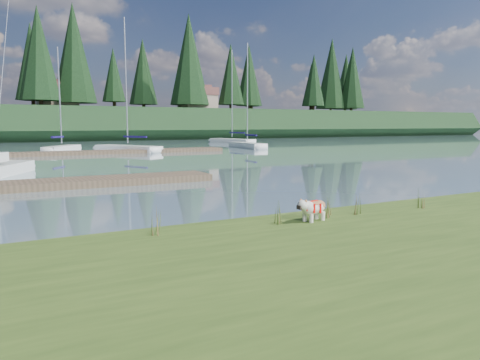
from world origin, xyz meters
TOP-DOWN VIEW (x-y plane):
  - ground at (0.00, 30.00)m, footprint 200.00×200.00m
  - bank at (0.00, -6.00)m, footprint 60.00×9.00m
  - ridge at (0.00, 73.00)m, footprint 200.00×20.00m
  - bulldog at (1.50, -2.61)m, footprint 0.89×0.46m
  - dock_near at (-4.00, 9.00)m, footprint 16.00×2.00m
  - dock_far at (2.00, 30.00)m, footprint 26.00×2.20m
  - sailboat_bg_2 at (1.64, 35.24)m, footprint 4.50×5.90m
  - sailboat_bg_3 at (6.48, 32.98)m, footprint 5.26×8.25m
  - sailboat_bg_4 at (19.97, 33.43)m, footprint 2.06×7.63m
  - sailboat_bg_5 at (24.83, 46.68)m, footprint 3.54×9.07m
  - weed_0 at (0.67, -2.49)m, footprint 0.17×0.14m
  - weed_1 at (2.01, -2.52)m, footprint 0.17×0.14m
  - weed_2 at (2.96, -2.50)m, footprint 0.17×0.14m
  - weed_3 at (-2.09, -2.20)m, footprint 0.17×0.14m
  - weed_4 at (2.19, -2.32)m, footprint 0.17×0.14m
  - weed_5 at (5.00, -2.67)m, footprint 0.17×0.14m
  - mud_lip at (0.00, -1.60)m, footprint 60.00×0.50m
  - conifer_4 at (3.00, 66.00)m, footprint 6.16×6.16m
  - conifer_5 at (15.00, 70.00)m, footprint 3.96×3.96m
  - conifer_6 at (28.00, 68.00)m, footprint 7.04×7.04m
  - conifer_7 at (42.00, 71.00)m, footprint 5.28×5.28m
  - conifer_8 at (55.00, 67.00)m, footprint 4.62×4.62m
  - conifer_9 at (68.00, 70.00)m, footprint 5.94×5.94m
  - house_1 at (6.00, 71.00)m, footprint 6.30×5.30m
  - house_2 at (30.00, 69.00)m, footprint 6.30×5.30m

SIDE VIEW (x-z plane):
  - ground at x=0.00m, z-range 0.00..0.00m
  - mud_lip at x=0.00m, z-range 0.00..0.14m
  - dock_near at x=-4.00m, z-range 0.00..0.30m
  - dock_far at x=2.00m, z-range 0.00..0.30m
  - bank at x=0.00m, z-range 0.00..0.35m
  - sailboat_bg_5 at x=24.83m, z-range -5.99..6.62m
  - sailboat_bg_3 at x=6.48m, z-range -5.83..6.48m
  - sailboat_bg_4 at x=19.97m, z-range -5.25..5.91m
  - sailboat_bg_2 at x=1.64m, z-range -4.47..5.14m
  - weed_4 at x=2.19m, z-range 0.32..0.75m
  - weed_5 at x=5.00m, z-range 0.31..0.84m
  - weed_2 at x=2.96m, z-range 0.31..0.86m
  - weed_1 at x=2.01m, z-range 0.30..0.87m
  - weed_0 at x=0.67m, z-range 0.30..0.89m
  - weed_3 at x=-2.09m, z-range 0.30..0.89m
  - bulldog at x=1.50m, z-range 0.42..0.94m
  - ridge at x=0.00m, z-range 0.00..5.00m
  - house_1 at x=6.00m, z-range 4.99..9.64m
  - house_2 at x=30.00m, z-range 4.99..9.64m
  - conifer_5 at x=15.00m, z-range 5.65..16.00m
  - conifer_8 at x=55.00m, z-range 5.62..17.40m
  - conifer_7 at x=42.00m, z-range 5.59..18.79m
  - conifer_9 at x=68.00m, z-range 5.55..20.18m
  - conifer_4 at x=3.00m, z-range 5.54..20.64m
  - conifer_6 at x=28.00m, z-range 5.49..22.49m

